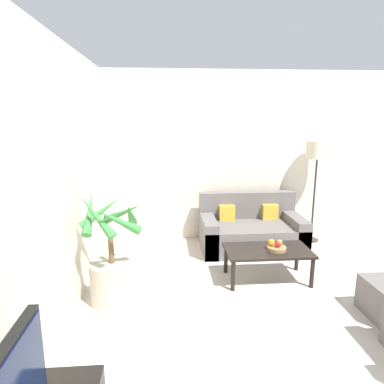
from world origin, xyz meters
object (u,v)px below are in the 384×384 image
(apple_red, at_px, (278,244))
(orange_fruit, at_px, (271,242))
(potted_palm, at_px, (112,267))
(floor_lamp, at_px, (317,155))
(coffee_table, at_px, (268,253))
(fruit_bowl, at_px, (276,248))
(sofa_loveseat, at_px, (251,231))
(apple_green, at_px, (280,242))

(apple_red, xyz_separation_m, orange_fruit, (-0.07, 0.05, 0.01))
(potted_palm, distance_m, floor_lamp, 3.54)
(coffee_table, height_order, fruit_bowl, fruit_bowl)
(sofa_loveseat, xyz_separation_m, apple_red, (0.05, -1.11, 0.21))
(apple_green, bearing_deg, potted_palm, -168.76)
(fruit_bowl, distance_m, apple_green, 0.09)
(sofa_loveseat, distance_m, fruit_bowl, 1.10)
(potted_palm, xyz_separation_m, floor_lamp, (2.95, 1.68, 0.99))
(fruit_bowl, bearing_deg, sofa_loveseat, 92.04)
(coffee_table, xyz_separation_m, orange_fruit, (0.04, 0.00, 0.14))
(floor_lamp, xyz_separation_m, apple_green, (-0.98, -1.29, -0.92))
(sofa_loveseat, distance_m, apple_green, 1.07)
(potted_palm, height_order, coffee_table, potted_palm)
(potted_palm, distance_m, apple_red, 1.96)
(floor_lamp, relative_size, orange_fruit, 19.19)
(sofa_loveseat, relative_size, coffee_table, 1.47)
(floor_lamp, xyz_separation_m, apple_red, (-1.02, -1.35, -0.92))
(potted_palm, bearing_deg, fruit_bowl, 10.09)
(sofa_loveseat, distance_m, orange_fruit, 1.08)
(potted_palm, xyz_separation_m, sofa_loveseat, (1.88, 1.43, -0.14))
(orange_fruit, bearing_deg, sofa_loveseat, 89.12)
(fruit_bowl, bearing_deg, orange_fruit, 147.44)
(orange_fruit, bearing_deg, apple_green, 8.07)
(apple_red, bearing_deg, potted_palm, -170.47)
(sofa_loveseat, distance_m, coffee_table, 1.06)
(apple_red, bearing_deg, orange_fruit, 141.39)
(coffee_table, xyz_separation_m, apple_green, (0.15, 0.02, 0.13))
(sofa_loveseat, bearing_deg, coffee_table, -93.13)
(fruit_bowl, bearing_deg, apple_red, -58.31)
(apple_red, relative_size, orange_fruit, 0.83)
(apple_green, bearing_deg, sofa_loveseat, 94.99)
(fruit_bowl, height_order, orange_fruit, orange_fruit)
(floor_lamp, distance_m, coffee_table, 2.02)
(orange_fruit, bearing_deg, potted_palm, -168.58)
(sofa_loveseat, xyz_separation_m, floor_lamp, (1.07, 0.24, 1.13))
(potted_palm, xyz_separation_m, orange_fruit, (1.86, 0.38, 0.08))
(floor_lamp, relative_size, fruit_bowl, 6.96)
(potted_palm, xyz_separation_m, apple_red, (1.93, 0.32, 0.07))
(coffee_table, bearing_deg, sofa_loveseat, 86.87)
(fruit_bowl, relative_size, orange_fruit, 2.76)
(potted_palm, height_order, apple_red, potted_palm)
(coffee_table, bearing_deg, apple_green, 7.23)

